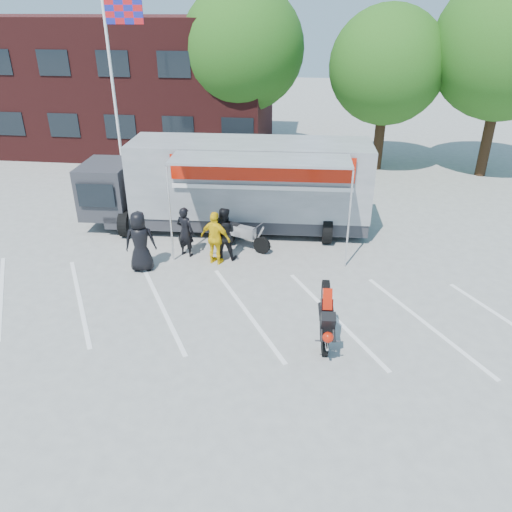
% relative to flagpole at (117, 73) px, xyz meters
% --- Properties ---
extents(ground, '(100.00, 100.00, 0.00)m').
position_rel_flagpole_xyz_m(ground, '(6.24, -10.00, -5.05)').
color(ground, '#9E9E99').
rests_on(ground, ground).
extents(parking_bay_lines, '(18.09, 13.33, 0.01)m').
position_rel_flagpole_xyz_m(parking_bay_lines, '(6.24, -9.00, -5.05)').
color(parking_bay_lines, white).
rests_on(parking_bay_lines, ground).
extents(office_building, '(18.00, 8.00, 7.00)m').
position_rel_flagpole_xyz_m(office_building, '(-3.76, 8.00, -1.55)').
color(office_building, '#411515').
rests_on(office_building, ground).
extents(flagpole, '(1.61, 0.12, 8.00)m').
position_rel_flagpole_xyz_m(flagpole, '(0.00, 0.00, 0.00)').
color(flagpole, white).
rests_on(flagpole, ground).
extents(tree_left, '(6.12, 6.12, 8.64)m').
position_rel_flagpole_xyz_m(tree_left, '(4.24, 6.00, 0.51)').
color(tree_left, '#382314').
rests_on(tree_left, ground).
extents(tree_mid, '(5.44, 5.44, 7.68)m').
position_rel_flagpole_xyz_m(tree_mid, '(11.24, 5.00, -0.11)').
color(tree_mid, '#382314').
rests_on(tree_mid, ground).
extents(tree_right, '(6.46, 6.46, 9.12)m').
position_rel_flagpole_xyz_m(tree_right, '(16.24, 4.50, 0.82)').
color(tree_right, '#382314').
rests_on(tree_right, ground).
extents(transporter_truck, '(10.51, 5.38, 3.29)m').
position_rel_flagpole_xyz_m(transporter_truck, '(5.35, -3.43, -5.05)').
color(transporter_truck, '#9B9EA3').
rests_on(transporter_truck, ground).
extents(parked_motorcycle, '(2.14, 1.41, 1.07)m').
position_rel_flagpole_xyz_m(parked_motorcycle, '(5.85, -5.14, -5.05)').
color(parked_motorcycle, silver).
rests_on(parked_motorcycle, ground).
extents(stunt_bike_rider, '(0.84, 1.60, 1.83)m').
position_rel_flagpole_xyz_m(stunt_bike_rider, '(8.55, -10.05, -5.05)').
color(stunt_bike_rider, black).
rests_on(stunt_bike_rider, ground).
extents(spectator_leather_a, '(1.08, 0.83, 1.95)m').
position_rel_flagpole_xyz_m(spectator_leather_a, '(2.87, -7.01, -4.08)').
color(spectator_leather_a, black).
rests_on(spectator_leather_a, ground).
extents(spectator_leather_b, '(0.72, 0.59, 1.71)m').
position_rel_flagpole_xyz_m(spectator_leather_b, '(4.00, -5.85, -4.20)').
color(spectator_leather_b, black).
rests_on(spectator_leather_b, ground).
extents(spectator_leather_c, '(0.90, 0.72, 1.78)m').
position_rel_flagpole_xyz_m(spectator_leather_c, '(5.29, -5.92, -4.16)').
color(spectator_leather_c, black).
rests_on(spectator_leather_c, ground).
extents(spectator_hivis, '(1.12, 0.74, 1.77)m').
position_rel_flagpole_xyz_m(spectator_hivis, '(5.10, -6.30, -4.17)').
color(spectator_hivis, yellow).
rests_on(spectator_hivis, ground).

